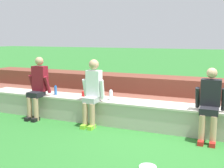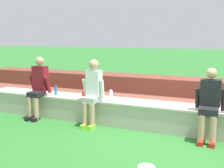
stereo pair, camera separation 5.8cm
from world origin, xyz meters
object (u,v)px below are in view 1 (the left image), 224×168
person_far_left (38,86)px  plastic_cup_right_end (83,94)px  water_bottle_center_gap (56,90)px  water_bottle_near_left (111,95)px  frisbee (148,167)px  person_center (210,103)px  person_left_of_center (92,91)px

person_far_left → plastic_cup_right_end: (1.00, 0.36, -0.17)m
water_bottle_center_gap → water_bottle_near_left: (1.42, 0.02, -0.00)m
frisbee → plastic_cup_right_end: bearing=137.9°
person_center → water_bottle_center_gap: 3.50m
person_left_of_center → person_far_left: bearing=178.8°
person_far_left → water_bottle_center_gap: bearing=41.1°
water_bottle_near_left → frisbee: (1.35, -1.79, -0.63)m
person_center → frisbee: size_ratio=5.16×
person_left_of_center → plastic_cup_right_end: (-0.43, 0.39, -0.17)m
water_bottle_near_left → plastic_cup_right_end: water_bottle_near_left is taller
water_bottle_center_gap → plastic_cup_right_end: size_ratio=1.91×
person_far_left → person_left_of_center: 1.43m
person_far_left → water_bottle_center_gap: 0.42m
person_far_left → frisbee: 3.51m
person_center → plastic_cup_right_end: size_ratio=11.47×
person_left_of_center → plastic_cup_right_end: size_ratio=12.20×
frisbee → person_left_of_center: bearing=138.0°
water_bottle_center_gap → frisbee: (2.77, -1.77, -0.63)m
person_left_of_center → frisbee: (1.64, -1.48, -0.75)m
water_bottle_center_gap → plastic_cup_right_end: bearing=8.1°
frisbee → water_bottle_center_gap: bearing=147.4°
person_far_left → person_left_of_center: bearing=-1.2°
frisbee → person_center: bearing=64.5°
person_left_of_center → frisbee: 2.33m
person_far_left → frisbee: bearing=-26.1°
water_bottle_near_left → plastic_cup_right_end: size_ratio=1.90×
person_center → water_bottle_near_left: 2.09m
person_far_left → plastic_cup_right_end: 1.08m
person_left_of_center → plastic_cup_right_end: 0.61m
person_center → water_bottle_near_left: (-2.07, 0.27, -0.08)m
frisbee → water_bottle_near_left: bearing=127.0°
person_far_left → water_bottle_near_left: (1.73, 0.28, -0.12)m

